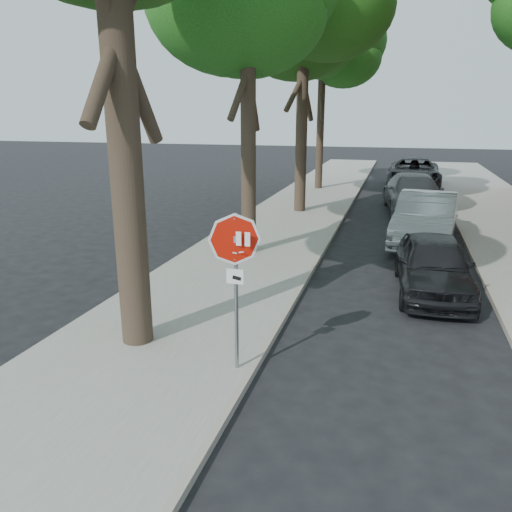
{
  "coord_description": "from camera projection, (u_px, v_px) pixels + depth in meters",
  "views": [
    {
      "loc": [
        1.65,
        -7.07,
        4.18
      ],
      "look_at": [
        -0.39,
        0.06,
        2.05
      ],
      "focal_mm": 35.0,
      "sensor_mm": 36.0,
      "label": 1
    }
  ],
  "objects": [
    {
      "name": "car_d",
      "position": [
        414.0,
        173.0,
        28.67
      ],
      "size": [
        2.92,
        6.2,
        1.71
      ],
      "primitive_type": "imported",
      "rotation": [
        0.0,
        0.0,
        -0.01
      ],
      "color": "black",
      "rests_on": "ground"
    },
    {
      "name": "tree_mid_b",
      "position": [
        304.0,
        13.0,
        19.62
      ],
      "size": [
        5.88,
        5.46,
        10.36
      ],
      "color": "black",
      "rests_on": "sidewalk_left"
    },
    {
      "name": "stop_sign",
      "position": [
        235.0,
        262.0,
        7.75
      ],
      "size": [
        0.76,
        0.34,
        2.61
      ],
      "color": "gray",
      "rests_on": "sidewalk_left"
    },
    {
      "name": "car_a",
      "position": [
        433.0,
        265.0,
        11.87
      ],
      "size": [
        1.87,
        4.19,
        1.4
      ],
      "primitive_type": "imported",
      "rotation": [
        0.0,
        0.0,
        0.05
      ],
      "color": "black",
      "rests_on": "ground"
    },
    {
      "name": "car_b",
      "position": [
        426.0,
        219.0,
        16.37
      ],
      "size": [
        2.37,
        5.27,
        1.68
      ],
      "primitive_type": "imported",
      "rotation": [
        0.0,
        0.0,
        -0.12
      ],
      "color": "#A0A1A8",
      "rests_on": "ground"
    },
    {
      "name": "sidewalk_left",
      "position": [
        287.0,
        221.0,
        19.86
      ],
      "size": [
        4.0,
        55.0,
        0.12
      ],
      "primitive_type": "cube",
      "color": "gray",
      "rests_on": "ground"
    },
    {
      "name": "tree_far",
      "position": [
        323.0,
        54.0,
        26.37
      ],
      "size": [
        5.29,
        4.91,
        9.33
      ],
      "color": "black",
      "rests_on": "sidewalk_left"
    },
    {
      "name": "curb_right",
      "position": [
        460.0,
        231.0,
        18.16
      ],
      "size": [
        0.12,
        55.0,
        0.13
      ],
      "primitive_type": "cube",
      "color": "#9E9384",
      "rests_on": "ground"
    },
    {
      "name": "ground",
      "position": [
        278.0,
        380.0,
        8.12
      ],
      "size": [
        120.0,
        120.0,
        0.0
      ],
      "primitive_type": "plane",
      "color": "black",
      "rests_on": "ground"
    },
    {
      "name": "curb_left",
      "position": [
        339.0,
        224.0,
        19.32
      ],
      "size": [
        0.12,
        55.0,
        0.13
      ],
      "primitive_type": "cube",
      "color": "#9E9384",
      "rests_on": "ground"
    },
    {
      "name": "car_c",
      "position": [
        414.0,
        194.0,
        21.67
      ],
      "size": [
        2.88,
        5.82,
        1.63
      ],
      "primitive_type": "imported",
      "rotation": [
        0.0,
        0.0,
        0.11
      ],
      "color": "#55545A",
      "rests_on": "ground"
    }
  ]
}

